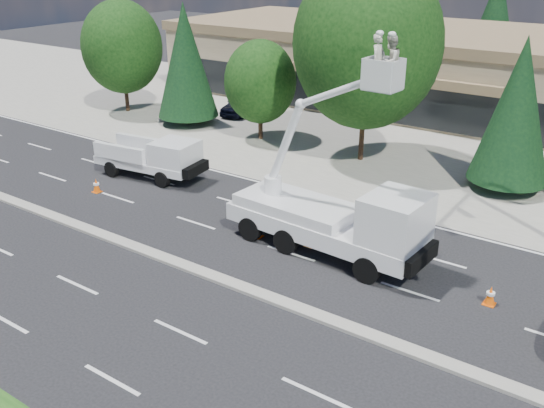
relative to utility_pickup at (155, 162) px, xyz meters
The scene contains 18 objects.
ground 12.23m from the utility_pickup, 30.85° to the right, with size 140.00×140.00×0.00m, color black.
concrete_apron 17.30m from the utility_pickup, 52.71° to the left, with size 140.00×22.00×0.01m, color gray.
road_median 12.22m from the utility_pickup, 30.85° to the right, with size 120.00×0.55×0.12m, color gray.
strip_mall 26.00m from the utility_pickup, 66.19° to the left, with size 50.40×15.40×5.50m.
tree_front_a 14.94m from the utility_pickup, 142.82° to the left, with size 5.66×5.66×7.85m.
tree_front_b 10.89m from the utility_pickup, 122.31° to the left, with size 4.03×4.03×7.95m.
tree_front_c 9.16m from the utility_pickup, 86.93° to the left, with size 4.40×4.40×6.11m.
tree_front_d 12.77m from the utility_pickup, 49.51° to the left, with size 7.93×7.93×11.00m.
tree_front_e 18.05m from the utility_pickup, 29.48° to the left, with size 3.82×3.82×7.52m.
tree_back_a 36.69m from the utility_pickup, 101.90° to the left, with size 4.05×4.05×7.99m.
tree_back_b 36.57m from the utility_pickup, 79.74° to the left, with size 4.78×4.78×9.42m.
utility_pickup is the anchor object (origin of this frame).
bucket_truck 12.27m from the utility_pickup, ahead, with size 8.26×3.04×8.69m.
traffic_cone_a 3.29m from the utility_pickup, 106.85° to the right, with size 0.40×0.40×0.70m.
traffic_cone_b 8.90m from the utility_pickup, 16.92° to the right, with size 0.40×0.40×0.70m.
traffic_cone_c 10.95m from the utility_pickup, 10.77° to the right, with size 0.40×0.40×0.70m.
traffic_cone_d 18.15m from the utility_pickup, ahead, with size 0.40×0.40×0.70m.
parked_car_west 13.54m from the utility_pickup, 108.18° to the left, with size 1.68×4.18×1.42m, color black.
Camera 1 is at (11.50, -14.64, 11.28)m, focal length 40.00 mm.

